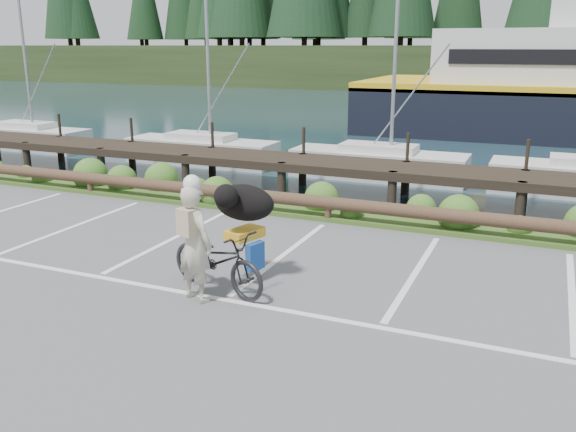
# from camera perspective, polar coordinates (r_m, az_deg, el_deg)

# --- Properties ---
(ground) EXTENTS (72.00, 72.00, 0.00)m
(ground) POSITION_cam_1_polar(r_m,az_deg,el_deg) (10.37, -4.84, -7.03)
(ground) COLOR #4D4D4F
(harbor_backdrop) EXTENTS (170.00, 160.00, 30.00)m
(harbor_backdrop) POSITION_cam_1_polar(r_m,az_deg,el_deg) (87.08, 20.85, 12.05)
(harbor_backdrop) COLOR #162B36
(harbor_backdrop) RESTS_ON ground
(vegetation_strip) EXTENTS (34.00, 1.60, 0.10)m
(vegetation_strip) POSITION_cam_1_polar(r_m,az_deg,el_deg) (14.99, 4.64, 0.37)
(vegetation_strip) COLOR #3D5B21
(vegetation_strip) RESTS_ON ground
(log_rail) EXTENTS (32.00, 0.30, 0.60)m
(log_rail) POSITION_cam_1_polar(r_m,az_deg,el_deg) (14.36, 3.75, -0.50)
(log_rail) COLOR #443021
(log_rail) RESTS_ON ground
(bicycle) EXTENTS (2.19, 1.29, 1.09)m
(bicycle) POSITION_cam_1_polar(r_m,az_deg,el_deg) (10.24, -6.62, -4.12)
(bicycle) COLOR black
(bicycle) RESTS_ON ground
(cyclist) EXTENTS (0.80, 0.64, 1.92)m
(cyclist) POSITION_cam_1_polar(r_m,az_deg,el_deg) (9.80, -8.74, -2.55)
(cyclist) COLOR #B9B19D
(cyclist) RESTS_ON ground
(dog) EXTENTS (0.83, 1.21, 0.63)m
(dog) POSITION_cam_1_polar(r_m,az_deg,el_deg) (10.43, -4.13, 1.26)
(dog) COLOR black
(dog) RESTS_ON bicycle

